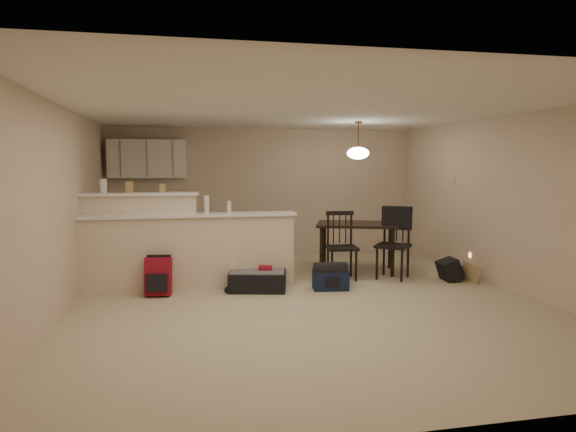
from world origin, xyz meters
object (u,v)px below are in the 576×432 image
object	(u,v)px
red_backpack	(158,277)
navy_duffel	(331,280)
dining_table	(357,229)
suitcase	(258,281)
black_daypack	(449,270)
pendant_lamp	(358,153)
dining_chair_far	(393,244)
dining_chair_near	(342,246)

from	to	relation	value
red_backpack	navy_duffel	world-z (taller)	red_backpack
dining_table	suitcase	distance (m)	2.14
navy_duffel	black_daypack	distance (m)	1.98
red_backpack	black_daypack	distance (m)	4.38
red_backpack	pendant_lamp	bearing A→B (deg)	23.79
dining_chair_far	navy_duffel	bearing A→B (deg)	-117.52
pendant_lamp	red_backpack	bearing A→B (deg)	-163.47
dining_chair_near	navy_duffel	bearing A→B (deg)	-114.59
black_daypack	red_backpack	bearing A→B (deg)	95.88
dining_chair_far	red_backpack	distance (m)	3.60
suitcase	navy_duffel	bearing A→B (deg)	2.91
pendant_lamp	suitcase	bearing A→B (deg)	-152.49
dining_table	dining_chair_far	world-z (taller)	dining_chair_far
dining_table	red_backpack	size ratio (longest dim) A/B	2.94
dining_chair_near	black_daypack	distance (m)	1.70
pendant_lamp	dining_table	bearing A→B (deg)	63.43
dining_table	black_daypack	bearing A→B (deg)	-19.25
dining_chair_near	red_backpack	bearing A→B (deg)	-164.95
suitcase	black_daypack	world-z (taller)	black_daypack
navy_duffel	black_daypack	world-z (taller)	black_daypack
dining_chair_far	black_daypack	xyz separation A→B (m)	(0.80, -0.32, -0.39)
dining_chair_far	black_daypack	distance (m)	0.95
dining_table	dining_chair_far	distance (m)	0.75
navy_duffel	dining_chair_near	bearing A→B (deg)	66.50
red_backpack	black_daypack	world-z (taller)	red_backpack
dining_chair_near	red_backpack	world-z (taller)	dining_chair_near
dining_chair_near	suitcase	size ratio (longest dim) A/B	1.33
dining_chair_far	suitcase	world-z (taller)	dining_chair_far
dining_table	pendant_lamp	distance (m)	1.27
dining_table	dining_chair_far	xyz separation A→B (m)	(0.37, -0.63, -0.17)
dining_chair_near	dining_chair_far	world-z (taller)	dining_chair_far
pendant_lamp	dining_chair_far	xyz separation A→B (m)	(0.37, -0.63, -1.44)
dining_table	navy_duffel	size ratio (longest dim) A/B	3.06
dining_table	red_backpack	world-z (taller)	dining_table
dining_table	navy_duffel	xyz separation A→B (m)	(-0.79, -1.13, -0.58)
dining_chair_near	dining_chair_far	bearing A→B (deg)	-2.68
dining_table	dining_chair_near	bearing A→B (deg)	-110.27
pendant_lamp	suitcase	world-z (taller)	pendant_lamp
dining_chair_near	suitcase	world-z (taller)	dining_chair_near
dining_table	dining_chair_near	xyz separation A→B (m)	(-0.43, -0.51, -0.19)
suitcase	navy_duffel	world-z (taller)	navy_duffel
pendant_lamp	dining_chair_near	distance (m)	1.60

